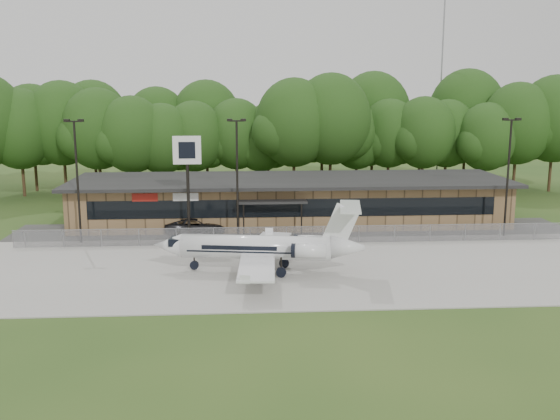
{
  "coord_description": "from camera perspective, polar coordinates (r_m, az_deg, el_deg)",
  "views": [
    {
      "loc": [
        -4.77,
        -34.74,
        12.49
      ],
      "look_at": [
        -1.74,
        12.0,
        3.48
      ],
      "focal_mm": 40.0,
      "sensor_mm": 36.0,
      "label": 1
    }
  ],
  "objects": [
    {
      "name": "ground",
      "position": [
        37.22,
        3.92,
        -8.75
      ],
      "size": [
        160.0,
        160.0,
        0.0
      ],
      "primitive_type": "plane",
      "color": "#264518",
      "rests_on": "ground"
    },
    {
      "name": "light_pole_right",
      "position": [
        56.45,
        20.15,
        3.6
      ],
      "size": [
        1.55,
        0.3,
        10.23
      ],
      "color": "black",
      "rests_on": "ground"
    },
    {
      "name": "radio_mast",
      "position": [
        86.96,
        14.47,
        10.56
      ],
      "size": [
        0.2,
        0.2,
        25.0
      ],
      "primitive_type": "cylinder",
      "color": "gray",
      "rests_on": "ground"
    },
    {
      "name": "pole_sign",
      "position": [
        52.03,
        -8.48,
        4.43
      ],
      "size": [
        2.32,
        0.33,
        8.82
      ],
      "rotation": [
        0.0,
        0.0,
        0.02
      ],
      "color": "black",
      "rests_on": "ground"
    },
    {
      "name": "fence",
      "position": [
        51.32,
        1.73,
        -2.31
      ],
      "size": [
        46.0,
        0.04,
        1.52
      ],
      "color": "gray",
      "rests_on": "ground"
    },
    {
      "name": "parking_lot",
      "position": [
        55.86,
        1.29,
        -2.01
      ],
      "size": [
        50.0,
        9.0,
        0.06
      ],
      "primitive_type": "cube",
      "color": "#383835",
      "rests_on": "ground"
    },
    {
      "name": "treeline",
      "position": [
        77.05,
        -0.15,
        7.17
      ],
      "size": [
        72.0,
        12.0,
        15.0
      ],
      "primitive_type": null,
      "color": "#183711",
      "rests_on": "ground"
    },
    {
      "name": "terminal",
      "position": [
        59.77,
        0.92,
        0.95
      ],
      "size": [
        41.0,
        11.65,
        4.3
      ],
      "color": "olive",
      "rests_on": "ground"
    },
    {
      "name": "apron",
      "position": [
        44.77,
        2.57,
        -5.27
      ],
      "size": [
        64.0,
        18.0,
        0.08
      ],
      "primitive_type": "cube",
      "color": "#9E9B93",
      "rests_on": "ground"
    },
    {
      "name": "light_pole_mid",
      "position": [
        51.65,
        -3.94,
        3.62
      ],
      "size": [
        1.55,
        0.3,
        10.23
      ],
      "color": "black",
      "rests_on": "ground"
    },
    {
      "name": "light_pole_left",
      "position": [
        53.32,
        -18.08,
        3.33
      ],
      "size": [
        1.55,
        0.3,
        10.23
      ],
      "color": "black",
      "rests_on": "ground"
    },
    {
      "name": "business_jet",
      "position": [
        43.07,
        -1.52,
        -3.51
      ],
      "size": [
        14.81,
        13.27,
        4.99
      ],
      "rotation": [
        0.0,
        0.0,
        -0.16
      ],
      "color": "silver",
      "rests_on": "ground"
    },
    {
      "name": "suv",
      "position": [
        55.45,
        -7.71,
        -1.45
      ],
      "size": [
        5.33,
        2.47,
        1.48
      ],
      "primitive_type": "imported",
      "rotation": [
        0.0,
        0.0,
        1.57
      ],
      "color": "#29292B",
      "rests_on": "ground"
    }
  ]
}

